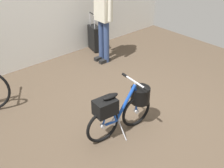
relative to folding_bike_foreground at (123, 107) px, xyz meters
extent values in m
plane|color=brown|center=(0.22, 0.07, -0.40)|extent=(6.83, 6.83, 0.00)
torus|color=black|center=(0.23, -0.02, -0.16)|extent=(0.49, 0.09, 0.48)
cylinder|color=#B7B7BC|center=(0.23, -0.02, -0.16)|extent=(0.06, 0.06, 0.06)
torus|color=black|center=(-0.32, 0.03, -0.16)|extent=(0.49, 0.09, 0.48)
cylinder|color=#B7B7BC|center=(-0.32, 0.03, -0.16)|extent=(0.06, 0.06, 0.06)
cylinder|color=#1947B2|center=(-0.22, 0.02, -0.16)|extent=(0.22, 0.06, 0.05)
cylinder|color=#1947B2|center=(0.04, 0.00, 0.05)|extent=(0.34, 0.08, 0.47)
cylinder|color=#1947B2|center=(-0.16, 0.02, 0.03)|extent=(0.13, 0.05, 0.41)
cylinder|color=#1947B2|center=(-0.22, 0.02, -0.16)|extent=(0.21, 0.05, 0.04)
cylinder|color=#1947B2|center=(0.21, -0.02, 0.06)|extent=(0.08, 0.04, 0.44)
cylinder|color=#1947B2|center=(-0.26, 0.03, 0.04)|extent=(0.14, 0.04, 0.39)
ellipsoid|color=black|center=(-0.20, 0.02, 0.25)|extent=(0.23, 0.11, 0.05)
cylinder|color=#B7B7BC|center=(0.19, -0.02, 0.30)|extent=(0.03, 0.03, 0.04)
cylinder|color=#B7B7BC|center=(0.19, -0.02, 0.32)|extent=(0.07, 0.44, 0.03)
cylinder|color=black|center=(0.16, -0.24, 0.32)|extent=(0.05, 0.09, 0.04)
cylinder|color=black|center=(0.21, 0.20, 0.32)|extent=(0.05, 0.09, 0.04)
cylinder|color=#B7B7BC|center=(-0.11, 0.01, -0.17)|extent=(0.14, 0.03, 0.14)
cylinder|color=#B7B7BC|center=(-0.08, -0.08, -0.29)|extent=(0.04, 0.19, 0.23)
cylinder|color=black|center=(0.29, -0.03, 0.08)|extent=(0.29, 0.29, 0.22)
cube|color=black|center=(-0.28, 0.03, 0.12)|extent=(0.30, 0.23, 0.20)
cylinder|color=navy|center=(1.23, 1.93, 0.02)|extent=(0.11, 0.11, 0.84)
cube|color=black|center=(1.18, 1.94, -0.36)|extent=(0.24, 0.10, 0.07)
cylinder|color=navy|center=(1.23, 1.77, 0.02)|extent=(0.11, 0.11, 0.84)
cube|color=black|center=(1.18, 1.78, -0.36)|extent=(0.24, 0.10, 0.07)
cube|color=beige|center=(1.23, 1.85, 0.76)|extent=(0.21, 0.33, 0.65)
cylinder|color=beige|center=(1.22, 2.07, 0.76)|extent=(0.13, 0.12, 0.55)
cylinder|color=beige|center=(1.21, 1.65, 0.76)|extent=(0.13, 0.12, 0.55)
cube|color=black|center=(1.42, 2.39, -0.12)|extent=(0.26, 0.39, 0.52)
cylinder|color=#B7B7BC|center=(1.34, 2.28, 0.28)|extent=(0.02, 0.02, 0.28)
cylinder|color=#B7B7BC|center=(1.40, 2.51, 0.28)|extent=(0.02, 0.02, 0.28)
cylinder|color=black|center=(1.37, 2.40, 0.42)|extent=(0.08, 0.23, 0.02)
cylinder|color=black|center=(1.44, 2.25, -0.38)|extent=(0.04, 0.03, 0.04)
cylinder|color=black|center=(1.50, 2.49, -0.38)|extent=(0.04, 0.03, 0.04)
camera|label=1|loc=(-2.05, -2.11, 2.12)|focal=44.50mm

